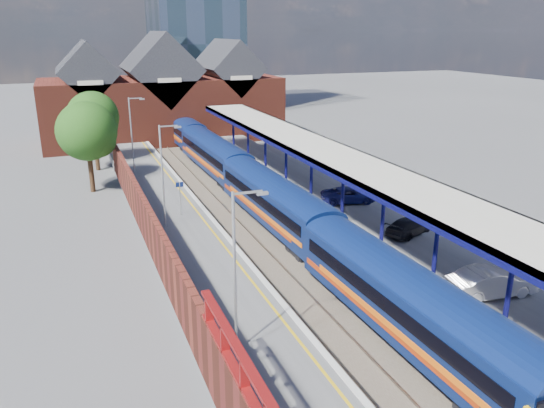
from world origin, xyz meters
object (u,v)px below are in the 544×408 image
at_px(train, 240,172).
at_px(platform_sign, 180,193).
at_px(parked_car_silver, 492,282).
at_px(lamp_post_d, 133,130).
at_px(parked_car_blue, 349,195).
at_px(lamp_post_b, 238,263).
at_px(lamp_post_c, 164,170).
at_px(parked_car_dark, 409,226).

xyz_separation_m(train, platform_sign, (-6.49, -5.93, 0.57)).
relative_size(train, parked_car_silver, 14.56).
relative_size(lamp_post_d, parked_car_blue, 1.63).
bearing_deg(lamp_post_b, lamp_post_c, 90.00).
xyz_separation_m(train, lamp_post_d, (-7.86, 8.07, 2.87)).
height_order(lamp_post_b, parked_car_blue, lamp_post_b).
xyz_separation_m(train, parked_car_silver, (5.52, -23.96, -0.38)).
xyz_separation_m(lamp_post_b, parked_car_silver, (13.37, -0.03, -3.25)).
distance_m(lamp_post_d, parked_car_silver, 34.86).
bearing_deg(parked_car_silver, train, 18.30).
distance_m(lamp_post_c, parked_car_silver, 21.12).
bearing_deg(parked_car_silver, lamp_post_b, 95.21).
distance_m(train, parked_car_dark, 16.68).
distance_m(lamp_post_c, lamp_post_d, 16.00).
bearing_deg(train, lamp_post_c, -134.72).
relative_size(train, parked_car_dark, 16.92).
xyz_separation_m(lamp_post_c, parked_car_dark, (14.57, -7.33, -3.43)).
height_order(lamp_post_d, parked_car_blue, lamp_post_d).
relative_size(lamp_post_c, lamp_post_d, 1.00).
bearing_deg(lamp_post_b, platform_sign, 85.67).
relative_size(platform_sign, parked_car_silver, 0.55).
distance_m(train, lamp_post_b, 25.35).
bearing_deg(train, platform_sign, -137.58).
bearing_deg(lamp_post_d, lamp_post_c, -90.00).
xyz_separation_m(lamp_post_b, parked_car_blue, (14.26, 16.16, -3.39)).
relative_size(lamp_post_b, parked_car_silver, 1.55).
bearing_deg(lamp_post_d, parked_car_dark, -58.02).
distance_m(lamp_post_b, parked_car_blue, 21.81).
relative_size(lamp_post_d, platform_sign, 2.80).
height_order(lamp_post_b, parked_car_dark, lamp_post_b).
xyz_separation_m(platform_sign, parked_car_dark, (13.21, -9.33, -1.12)).
bearing_deg(parked_car_dark, platform_sign, 32.32).
bearing_deg(parked_car_silver, parked_car_blue, 2.21).
xyz_separation_m(lamp_post_b, platform_sign, (1.36, 18.00, -2.30)).
distance_m(train, parked_car_blue, 10.08).
xyz_separation_m(lamp_post_d, platform_sign, (1.36, -14.00, -2.30)).
bearing_deg(parked_car_dark, lamp_post_d, 9.54).
bearing_deg(lamp_post_c, platform_sign, 55.74).
xyz_separation_m(platform_sign, parked_car_silver, (12.01, -18.03, -0.94)).
bearing_deg(platform_sign, lamp_post_d, 95.56).
bearing_deg(train, parked_car_dark, -66.26).
bearing_deg(parked_car_dark, lamp_post_c, 40.85).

